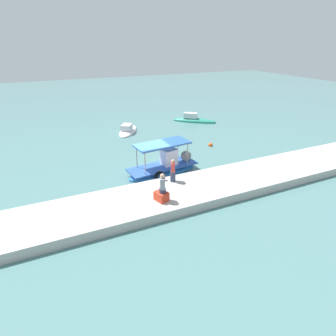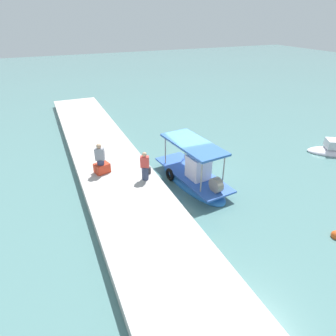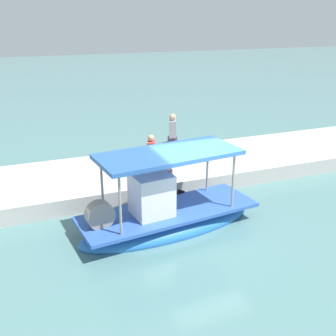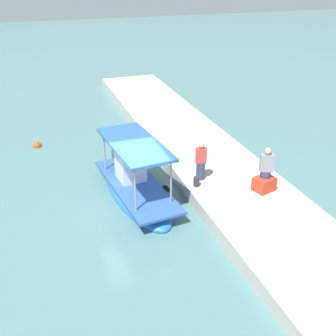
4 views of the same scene
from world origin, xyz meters
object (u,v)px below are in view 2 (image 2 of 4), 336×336
Objects in this scene: mooring_bollard at (149,170)px; cargo_crate at (102,168)px; marker_buoy at (336,235)px; main_fishing_boat at (193,176)px; fisherman_by_crate at (145,167)px; fisherman_near_bollard at (100,160)px.

mooring_bollard is 2.65m from cargo_crate.
main_fishing_boat is at bearing -151.28° from marker_buoy.
cargo_crate is at bearing -136.77° from marker_buoy.
marker_buoy is at bearing 41.56° from fisherman_by_crate.
cargo_crate reaches higher than mooring_bollard.
fisherman_near_bollard is at bearing -39.38° from cargo_crate.
fisherman_by_crate is at bearing 49.26° from cargo_crate.
marker_buoy is (7.04, 6.24, -1.24)m from fisherman_by_crate.
cargo_crate is (-1.70, -1.98, -0.46)m from fisherman_by_crate.
fisherman_near_bollard is 0.54m from cargo_crate.
fisherman_near_bollard is 2.73m from mooring_bollard.
fisherman_by_crate is 3.68× the size of marker_buoy.
main_fishing_boat reaches higher than cargo_crate.
fisherman_by_crate is 2.65m from cargo_crate.
fisherman_near_bollard is 12.06m from marker_buoy.
main_fishing_boat is 5.24m from fisherman_near_bollard.
main_fishing_boat is at bearing 65.37° from fisherman_near_bollard.
fisherman_by_crate reaches higher than mooring_bollard.
fisherman_by_crate is 0.85m from mooring_bollard.
fisherman_by_crate is 9.49m from marker_buoy.
fisherman_by_crate is (1.65, 2.02, -0.08)m from fisherman_near_bollard.
mooring_bollard is at bearing 143.32° from fisherman_by_crate.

